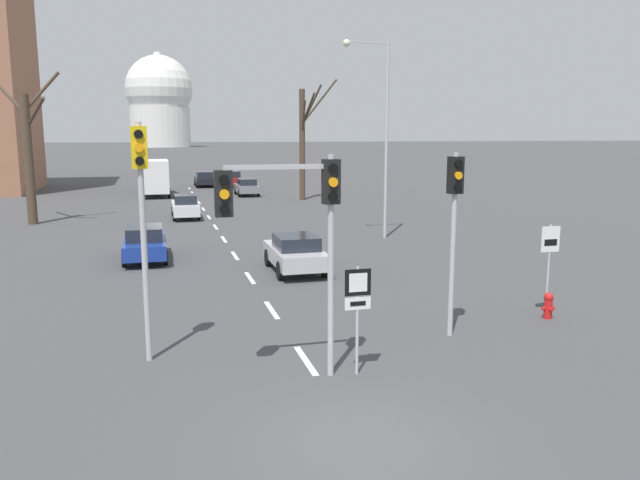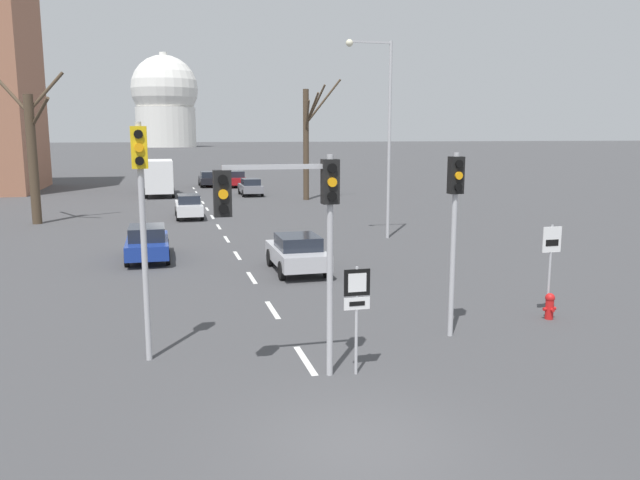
{
  "view_description": "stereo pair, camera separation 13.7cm",
  "coord_description": "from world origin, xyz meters",
  "px_view_note": "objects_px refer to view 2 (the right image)",
  "views": [
    {
      "loc": [
        -3.34,
        -9.66,
        5.39
      ],
      "look_at": [
        0.69,
        5.52,
        2.7
      ],
      "focal_mm": 35.0,
      "sensor_mm": 36.0,
      "label": 1
    },
    {
      "loc": [
        -3.2,
        -9.69,
        5.39
      ],
      "look_at": [
        0.69,
        5.52,
        2.7
      ],
      "focal_mm": 35.0,
      "sensor_mm": 36.0,
      "label": 2
    }
  ],
  "objects_px": {
    "traffic_signal_near_left": "(142,198)",
    "speed_limit_sign": "(551,255)",
    "sedan_near_right": "(297,252)",
    "traffic_signal_centre_tall": "(293,211)",
    "traffic_signal_near_right": "(455,210)",
    "fire_hydrant": "(550,305)",
    "sedan_far_left": "(251,187)",
    "delivery_truck": "(159,176)",
    "sedan_distant_centre": "(189,206)",
    "street_lamp_right": "(382,122)",
    "sedan_far_right": "(209,179)",
    "sedan_near_left": "(147,242)",
    "route_sign_post": "(357,302)",
    "sedan_mid_centre": "(236,179)"
  },
  "relations": [
    {
      "from": "traffic_signal_near_left",
      "to": "traffic_signal_near_right",
      "type": "bearing_deg",
      "value": -1.06
    },
    {
      "from": "traffic_signal_near_right",
      "to": "sedan_mid_centre",
      "type": "bearing_deg",
      "value": 89.9
    },
    {
      "from": "sedan_far_left",
      "to": "sedan_mid_centre",
      "type": "bearing_deg",
      "value": 91.14
    },
    {
      "from": "traffic_signal_centre_tall",
      "to": "speed_limit_sign",
      "type": "bearing_deg",
      "value": 18.72
    },
    {
      "from": "route_sign_post",
      "to": "sedan_distant_centre",
      "type": "distance_m",
      "value": 28.17
    },
    {
      "from": "sedan_near_right",
      "to": "sedan_far_right",
      "type": "xyz_separation_m",
      "value": [
        -0.26,
        41.56,
        0.02
      ]
    },
    {
      "from": "sedan_mid_centre",
      "to": "sedan_distant_centre",
      "type": "distance_m",
      "value": 23.91
    },
    {
      "from": "traffic_signal_near_left",
      "to": "fire_hydrant",
      "type": "xyz_separation_m",
      "value": [
        11.37,
        0.54,
        -3.5
      ]
    },
    {
      "from": "fire_hydrant",
      "to": "sedan_near_right",
      "type": "distance_m",
      "value": 9.97
    },
    {
      "from": "traffic_signal_near_left",
      "to": "fire_hydrant",
      "type": "distance_m",
      "value": 11.9
    },
    {
      "from": "sedan_near_right",
      "to": "speed_limit_sign",
      "type": "bearing_deg",
      "value": -52.8
    },
    {
      "from": "sedan_near_left",
      "to": "sedan_mid_centre",
      "type": "height_order",
      "value": "sedan_mid_centre"
    },
    {
      "from": "traffic_signal_near_right",
      "to": "sedan_far_right",
      "type": "relative_size",
      "value": 1.09
    },
    {
      "from": "sedan_near_right",
      "to": "sedan_far_right",
      "type": "height_order",
      "value": "sedan_far_right"
    },
    {
      "from": "sedan_distant_centre",
      "to": "traffic_signal_centre_tall",
      "type": "bearing_deg",
      "value": -87.93
    },
    {
      "from": "traffic_signal_centre_tall",
      "to": "traffic_signal_near_right",
      "type": "relative_size",
      "value": 1.01
    },
    {
      "from": "sedan_near_right",
      "to": "sedan_mid_centre",
      "type": "bearing_deg",
      "value": 86.61
    },
    {
      "from": "sedan_near_left",
      "to": "route_sign_post",
      "type": "bearing_deg",
      "value": -71.99
    },
    {
      "from": "traffic_signal_centre_tall",
      "to": "speed_limit_sign",
      "type": "relative_size",
      "value": 1.79
    },
    {
      "from": "traffic_signal_near_right",
      "to": "sedan_near_left",
      "type": "xyz_separation_m",
      "value": [
        -8.07,
        12.71,
        -2.67
      ]
    },
    {
      "from": "fire_hydrant",
      "to": "sedan_far_left",
      "type": "relative_size",
      "value": 0.18
    },
    {
      "from": "delivery_truck",
      "to": "sedan_far_right",
      "type": "bearing_deg",
      "value": 60.53
    },
    {
      "from": "sedan_distant_centre",
      "to": "street_lamp_right",
      "type": "bearing_deg",
      "value": -48.71
    },
    {
      "from": "sedan_near_right",
      "to": "sedan_distant_centre",
      "type": "bearing_deg",
      "value": 101.1
    },
    {
      "from": "fire_hydrant",
      "to": "sedan_far_right",
      "type": "height_order",
      "value": "sedan_far_right"
    },
    {
      "from": "traffic_signal_centre_tall",
      "to": "delivery_truck",
      "type": "distance_m",
      "value": 43.6
    },
    {
      "from": "street_lamp_right",
      "to": "sedan_near_right",
      "type": "height_order",
      "value": "street_lamp_right"
    },
    {
      "from": "sedan_far_right",
      "to": "fire_hydrant",
      "type": "bearing_deg",
      "value": -83.02
    },
    {
      "from": "sedan_mid_centre",
      "to": "delivery_truck",
      "type": "distance_m",
      "value": 10.84
    },
    {
      "from": "route_sign_post",
      "to": "delivery_truck",
      "type": "xyz_separation_m",
      "value": [
        -4.22,
        43.56,
        0.0
      ]
    },
    {
      "from": "speed_limit_sign",
      "to": "sedan_far_right",
      "type": "distance_m",
      "value": 49.79
    },
    {
      "from": "traffic_signal_near_left",
      "to": "sedan_near_left",
      "type": "bearing_deg",
      "value": 90.98
    },
    {
      "from": "sedan_near_left",
      "to": "street_lamp_right",
      "type": "bearing_deg",
      "value": 13.33
    },
    {
      "from": "traffic_signal_centre_tall",
      "to": "street_lamp_right",
      "type": "xyz_separation_m",
      "value": [
        8.29,
        17.35,
        2.22
      ]
    },
    {
      "from": "delivery_truck",
      "to": "sedan_distant_centre",
      "type": "bearing_deg",
      "value": -83.36
    },
    {
      "from": "fire_hydrant",
      "to": "delivery_truck",
      "type": "height_order",
      "value": "delivery_truck"
    },
    {
      "from": "sedan_far_right",
      "to": "sedan_distant_centre",
      "type": "distance_m",
      "value": 24.47
    },
    {
      "from": "sedan_mid_centre",
      "to": "sedan_far_left",
      "type": "height_order",
      "value": "sedan_mid_centre"
    },
    {
      "from": "speed_limit_sign",
      "to": "sedan_near_right",
      "type": "xyz_separation_m",
      "value": [
        -5.94,
        7.82,
        -1.09
      ]
    },
    {
      "from": "sedan_far_left",
      "to": "delivery_truck",
      "type": "relative_size",
      "value": 0.59
    },
    {
      "from": "sedan_near_left",
      "to": "sedan_far_left",
      "type": "relative_size",
      "value": 1.05
    },
    {
      "from": "sedan_near_right",
      "to": "delivery_truck",
      "type": "relative_size",
      "value": 0.58
    },
    {
      "from": "street_lamp_right",
      "to": "sedan_far_right",
      "type": "xyz_separation_m",
      "value": [
        -6.16,
        34.86,
        -5.19
      ]
    },
    {
      "from": "traffic_signal_near_left",
      "to": "speed_limit_sign",
      "type": "relative_size",
      "value": 2.05
    },
    {
      "from": "route_sign_post",
      "to": "delivery_truck",
      "type": "relative_size",
      "value": 0.35
    },
    {
      "from": "traffic_signal_near_left",
      "to": "sedan_near_right",
      "type": "bearing_deg",
      "value": 57.29
    },
    {
      "from": "sedan_near_right",
      "to": "sedan_far_left",
      "type": "xyz_separation_m",
      "value": [
        2.59,
        31.15,
        -0.01
      ]
    },
    {
      "from": "sedan_far_right",
      "to": "route_sign_post",
      "type": "bearing_deg",
      "value": -90.8
    },
    {
      "from": "traffic_signal_near_right",
      "to": "sedan_far_right",
      "type": "xyz_separation_m",
      "value": [
        -2.57,
        50.34,
        -2.63
      ]
    },
    {
      "from": "sedan_mid_centre",
      "to": "traffic_signal_centre_tall",
      "type": "bearing_deg",
      "value": -95.34
    }
  ]
}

